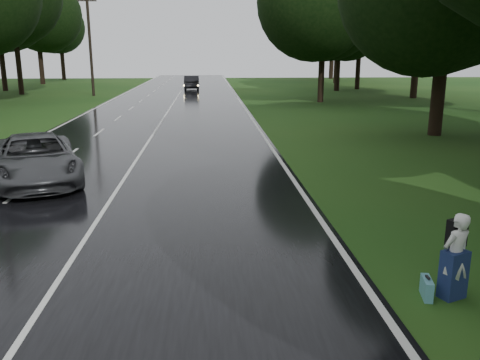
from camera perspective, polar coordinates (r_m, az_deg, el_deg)
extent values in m
plane|color=#244815|center=(9.13, -22.52, -14.81)|extent=(160.00, 160.00, 0.00)
cube|color=black|center=(28.01, -9.66, 5.38)|extent=(12.00, 140.00, 0.04)
cube|color=silver|center=(28.00, -9.67, 5.43)|extent=(0.12, 140.00, 0.01)
imported|color=#434447|center=(18.05, -22.20, 2.24)|extent=(4.42, 6.24, 1.58)
imported|color=black|center=(59.74, -5.53, 10.97)|extent=(1.82, 4.88, 1.59)
imported|color=silver|center=(9.71, 23.29, -7.94)|extent=(0.68, 0.57, 1.59)
cube|color=navy|center=(9.84, 23.09, -9.83)|extent=(0.53, 0.45, 0.89)
cube|color=black|center=(9.81, 23.40, -5.54)|extent=(0.41, 0.32, 0.51)
cube|color=teal|center=(9.78, 20.45, -11.43)|extent=(0.25, 0.53, 0.36)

